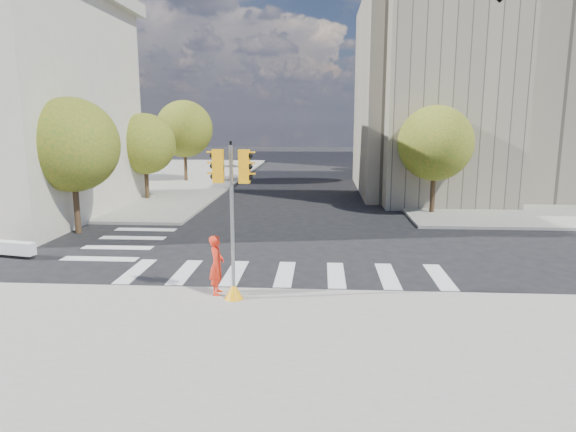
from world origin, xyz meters
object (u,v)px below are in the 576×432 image
object	(u,v)px
traffic_signal	(233,234)
lamp_far	(398,128)
photographer	(217,265)
lamp_near	(430,132)

from	to	relation	value
traffic_signal	lamp_far	bearing A→B (deg)	78.90
lamp_far	photographer	bearing A→B (deg)	-107.04
lamp_near	photographer	size ratio (longest dim) A/B	4.45
lamp_far	photographer	world-z (taller)	lamp_far
lamp_far	traffic_signal	xyz separation A→B (m)	(-9.42, -33.02, -2.45)
traffic_signal	photographer	world-z (taller)	traffic_signal
lamp_near	lamp_far	bearing A→B (deg)	90.00
lamp_far	photographer	distance (m)	34.28
lamp_near	traffic_signal	xyz separation A→B (m)	(-9.42, -19.02, -2.45)
photographer	lamp_near	bearing A→B (deg)	-27.99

